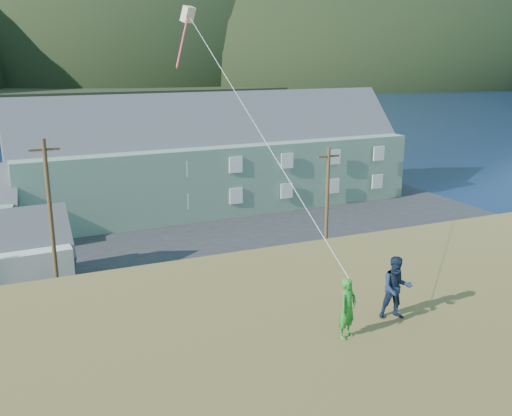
{
  "coord_description": "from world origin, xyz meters",
  "views": [
    {
      "loc": [
        -4.39,
        -30.93,
        14.19
      ],
      "look_at": [
        3.64,
        -12.57,
        8.8
      ],
      "focal_mm": 40.0,
      "sensor_mm": 36.0,
      "label": 1
    }
  ],
  "objects_px": {
    "shed_white": "(6,255)",
    "kite_flyer_green": "(348,308)",
    "kite_flyer_navy": "(396,288)",
    "lodge": "(215,154)"
  },
  "relations": [
    {
      "from": "shed_white",
      "to": "kite_flyer_green",
      "type": "height_order",
      "value": "kite_flyer_green"
    },
    {
      "from": "kite_flyer_green",
      "to": "kite_flyer_navy",
      "type": "bearing_deg",
      "value": -12.02
    },
    {
      "from": "shed_white",
      "to": "kite_flyer_green",
      "type": "xyz_separation_m",
      "value": [
        8.28,
        -25.03,
        5.65
      ]
    },
    {
      "from": "lodge",
      "to": "shed_white",
      "type": "bearing_deg",
      "value": -143.71
    },
    {
      "from": "lodge",
      "to": "kite_flyer_navy",
      "type": "relative_size",
      "value": 21.13
    },
    {
      "from": "lodge",
      "to": "kite_flyer_green",
      "type": "xyz_separation_m",
      "value": [
        -10.57,
        -39.65,
        2.99
      ]
    },
    {
      "from": "kite_flyer_green",
      "to": "shed_white",
      "type": "bearing_deg",
      "value": 83.76
    },
    {
      "from": "lodge",
      "to": "kite_flyer_green",
      "type": "distance_m",
      "value": 41.14
    },
    {
      "from": "lodge",
      "to": "kite_flyer_navy",
      "type": "height_order",
      "value": "lodge"
    },
    {
      "from": "lodge",
      "to": "shed_white",
      "type": "relative_size",
      "value": 4.71
    }
  ]
}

